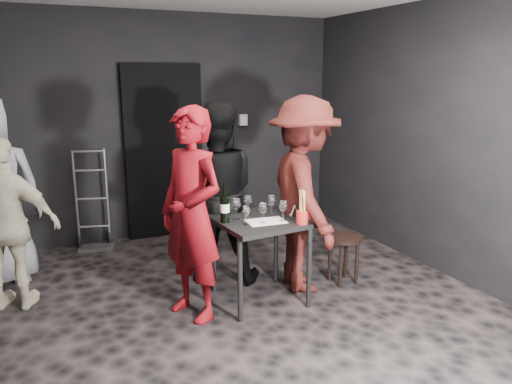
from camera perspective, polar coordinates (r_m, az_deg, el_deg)
name	(u,v)px	position (r m, az deg, el deg)	size (l,w,h in m)	color
floor	(241,318)	(4.29, -1.76, -14.16)	(4.50, 5.00, 0.02)	black
wall_back	(162,127)	(6.22, -10.72, 7.33)	(4.50, 0.04, 2.70)	black
wall_right	(459,142)	(5.13, 22.15, 5.34)	(0.04, 5.00, 2.70)	black
doorway	(164,152)	(6.20, -10.46, 4.52)	(0.95, 0.10, 2.10)	black
wallbox_upper	(228,116)	(6.41, -3.17, 8.61)	(0.12, 0.06, 0.12)	#B7B7B2
wallbox_lower	(243,120)	(6.49, -1.50, 8.24)	(0.10, 0.06, 0.14)	#B7B7B2
hand_truck	(94,229)	(6.13, -17.98, -4.08)	(0.38, 0.33, 1.14)	#B2B2B7
tasting_table	(260,230)	(4.37, 0.43, -4.34)	(0.72, 0.72, 0.75)	black
stool	(344,246)	(4.88, 10.01, -6.05)	(0.34, 0.34, 0.47)	black
server_red	(191,198)	(4.02, -7.43, -0.64)	(0.74, 0.49, 2.03)	maroon
woman_black	(215,180)	(4.71, -4.68, 1.35)	(0.97, 0.53, 2.01)	black
man_maroon	(304,176)	(4.54, 5.55, 1.86)	(1.39, 0.65, 2.16)	#451411
bystander_cream	(7,226)	(4.69, -26.53, -3.47)	(0.86, 0.41, 1.47)	beige
tasting_mat	(266,221)	(4.26, 1.15, -3.37)	(0.33, 0.22, 0.00)	white
wine_glass_a	(246,214)	(4.16, -1.13, -2.57)	(0.07, 0.07, 0.18)	white
wine_glass_b	(236,208)	(4.30, -2.26, -1.83)	(0.08, 0.08, 0.21)	white
wine_glass_c	(248,204)	(4.46, -0.93, -1.40)	(0.07, 0.07, 0.19)	white
wine_glass_d	(263,212)	(4.19, 0.78, -2.30)	(0.07, 0.07, 0.19)	white
wine_glass_e	(283,210)	(4.27, 3.11, -2.07)	(0.07, 0.07, 0.19)	white
wine_glass_f	(271,205)	(4.38, 1.75, -1.53)	(0.08, 0.08, 0.21)	white
wine_bottle	(225,208)	(4.22, -3.59, -1.83)	(0.08, 0.08, 0.33)	black
breadstick_cup	(302,208)	(4.19, 5.31, -1.78)	(0.10, 0.10, 0.31)	red
reserved_card	(291,209)	(4.46, 4.03, -1.96)	(0.08, 0.14, 0.11)	white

